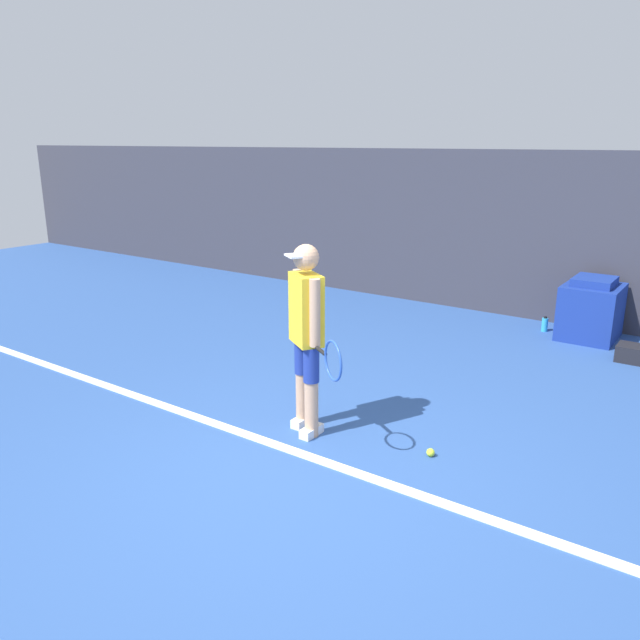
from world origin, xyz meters
name	(u,v)px	position (x,y,z in m)	size (l,w,h in m)	color
ground_plane	(292,479)	(0.00, 0.00, 0.00)	(24.00, 24.00, 0.00)	#2D5193
back_wall	(531,236)	(0.00, 5.53, 1.18)	(24.00, 0.10, 2.36)	#383842
court_baseline	(319,460)	(0.00, 0.35, 0.01)	(21.60, 0.10, 0.01)	white
tennis_player	(307,331)	(-0.39, 0.73, 0.93)	(0.84, 0.59, 1.67)	tan
tennis_ball	(431,452)	(0.71, 0.93, 0.03)	(0.07, 0.07, 0.07)	#D1E533
covered_chair	(591,310)	(1.00, 5.03, 0.38)	(0.68, 0.80, 0.80)	navy
water_bottle	(545,324)	(0.45, 4.99, 0.10)	(0.08, 0.08, 0.21)	#33ADD6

